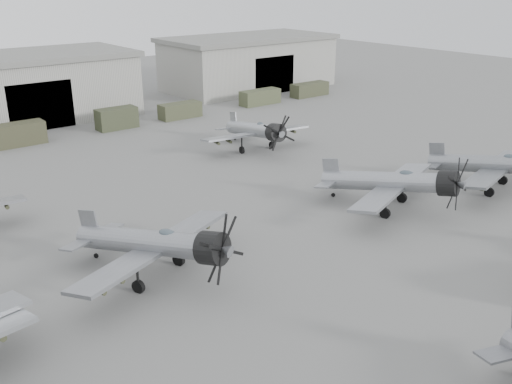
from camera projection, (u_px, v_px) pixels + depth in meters
ground at (394, 327)px, 31.57m from camera, size 220.00×220.00×0.00m
hangar_center at (22, 88)px, 75.28m from camera, size 29.00×14.80×8.70m
hangar_right at (249, 62)px, 97.43m from camera, size 29.00×14.80×8.70m
support_truck_3 at (15, 135)px, 64.73m from camera, size 6.59×2.20×2.58m
support_truck_4 at (117, 118)px, 72.02m from camera, size 5.11×2.20×2.64m
support_truck_5 at (180, 110)px, 77.55m from camera, size 5.83×2.20×2.05m
support_truck_6 at (260, 97)px, 85.69m from camera, size 6.45×2.20×2.20m
support_truck_7 at (310, 89)px, 91.68m from camera, size 6.64×2.20×2.13m
aircraft_mid_1 at (159, 244)px, 35.78m from camera, size 13.32×12.03×5.39m
aircraft_mid_2 at (398, 183)px, 46.46m from camera, size 13.31×11.99×5.35m
aircraft_mid_3 at (501, 165)px, 50.79m from camera, size 13.30×11.97×5.29m
aircraft_far_1 at (258, 131)px, 62.43m from camera, size 12.78×11.50×5.07m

